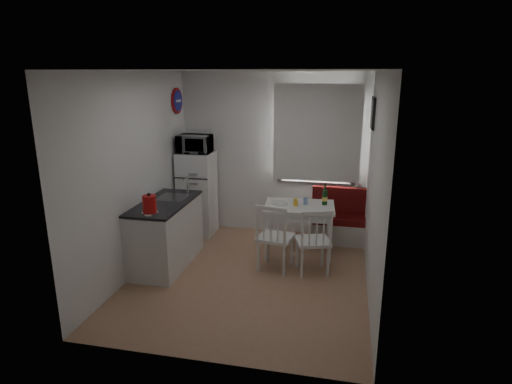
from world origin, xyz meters
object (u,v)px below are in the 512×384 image
at_px(microwave, 195,144).
at_px(kettle, 149,204).
at_px(kitchen_counter, 166,233).
at_px(bench, 347,225).
at_px(dining_table, 299,211).
at_px(chair_right, 313,235).
at_px(fridge, 198,193).
at_px(wine_bottle, 325,195).
at_px(chair_left, 274,231).

xyz_separation_m(microwave, kettle, (0.03, -1.73, -0.46)).
xyz_separation_m(kitchen_counter, bench, (2.43, 1.35, -0.18)).
height_order(dining_table, microwave, microwave).
bearing_deg(kitchen_counter, bench, 29.10).
distance_m(bench, dining_table, 1.00).
xyz_separation_m(bench, chair_right, (-0.44, -1.28, 0.29)).
distance_m(fridge, wine_bottle, 2.12).
bearing_deg(dining_table, chair_right, -73.68).
xyz_separation_m(chair_right, fridge, (-1.97, 1.18, 0.11)).
height_order(bench, chair_left, chair_left).
relative_size(chair_left, microwave, 0.98).
distance_m(chair_left, chair_right, 0.50).
height_order(chair_right, kettle, kettle).
xyz_separation_m(kitchen_counter, wine_bottle, (2.09, 0.83, 0.44)).
height_order(fridge, kettle, fridge).
distance_m(kitchen_counter, chair_left, 1.50).
height_order(bench, chair_right, chair_right).
distance_m(bench, microwave, 2.70).
distance_m(chair_right, microwave, 2.46).
bearing_deg(microwave, fridge, 90.00).
distance_m(kitchen_counter, bench, 2.78).
relative_size(chair_right, microwave, 1.03).
height_order(kitchen_counter, fridge, fridge).
relative_size(bench, wine_bottle, 3.89).
height_order(kitchen_counter, microwave, microwave).
bearing_deg(chair_left, fridge, 150.76).
height_order(chair_right, wine_bottle, wine_bottle).
distance_m(kitchen_counter, kettle, 0.79).
bearing_deg(kitchen_counter, chair_left, 2.48).
bearing_deg(wine_bottle, dining_table, -164.05).
distance_m(chair_left, wine_bottle, 1.02).
bearing_deg(wine_bottle, kitchen_counter, -158.33).
relative_size(dining_table, fridge, 0.77).
xyz_separation_m(bench, microwave, (-2.41, -0.16, 1.22)).
distance_m(microwave, kettle, 1.79).
xyz_separation_m(microwave, wine_bottle, (2.07, -0.36, -0.60)).
distance_m(fridge, kettle, 1.82).
relative_size(chair_left, fridge, 0.37).
height_order(dining_table, kettle, kettle).
bearing_deg(dining_table, bench, 37.79).
height_order(microwave, kettle, microwave).
xyz_separation_m(chair_right, microwave, (-1.97, 1.13, 0.93)).
relative_size(chair_left, chair_right, 0.95).
distance_m(kitchen_counter, fridge, 1.26).
bearing_deg(chair_left, wine_bottle, 61.42).
bearing_deg(kettle, microwave, 90.99).
bearing_deg(kettle, chair_right, 17.25).
relative_size(fridge, wine_bottle, 4.48).
bearing_deg(chair_left, kettle, -147.93).
bearing_deg(dining_table, chair_left, -114.87).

